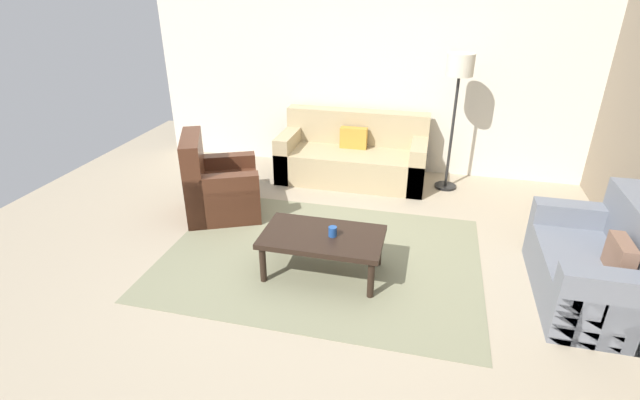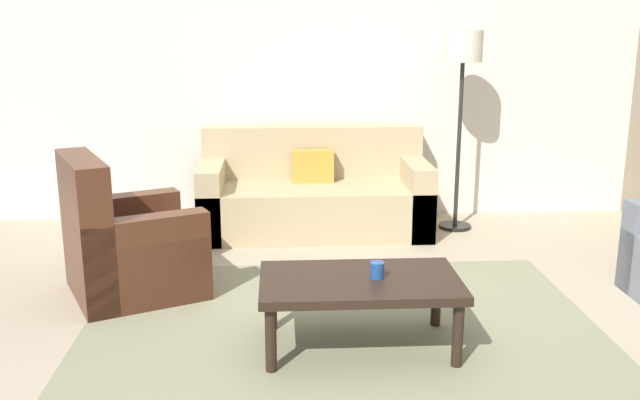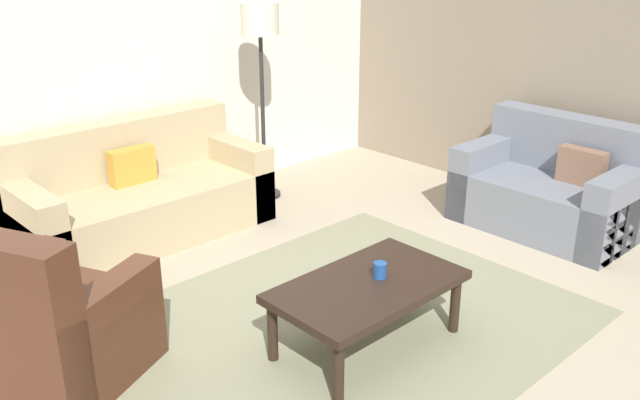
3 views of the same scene
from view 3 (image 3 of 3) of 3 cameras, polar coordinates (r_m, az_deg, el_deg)
name	(u,v)px [view 3 (image 3 of 3)]	position (r m, az deg, el deg)	size (l,w,h in m)	color
ground_plane	(326,332)	(4.20, 0.48, -10.95)	(8.00, 8.00, 0.00)	tan
rear_partition	(98,48)	(5.77, -18.06, 11.94)	(6.00, 0.12, 2.80)	silver
stone_feature_panel	(593,45)	(6.09, 21.82, 11.91)	(0.12, 5.20, 2.80)	gray
area_rug	(326,331)	(4.20, 0.48, -10.91)	(3.08, 2.27, 0.01)	gray
couch_main	(137,197)	(5.59, -15.05, 0.24)	(1.94, 0.89, 0.88)	tan
couch_loveseat	(553,190)	(5.84, 18.86, 0.76)	(0.84, 1.36, 0.88)	slate
armchair_leather	(47,333)	(3.88, -21.84, -10.27)	(1.06, 1.06, 0.95)	#4C2819
coffee_table	(368,290)	(3.91, 4.00, -7.54)	(1.10, 0.64, 0.41)	black
cup	(380,270)	(3.92, 5.01, -5.85)	(0.08, 0.08, 0.09)	#1E478C
lamp_standing	(260,40)	(5.93, -4.99, 13.19)	(0.32, 0.32, 1.71)	black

